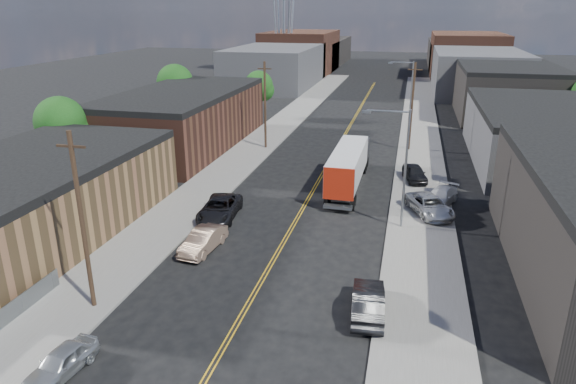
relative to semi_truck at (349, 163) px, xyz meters
The scene contains 30 objects.
ground 26.24m from the semi_truck, 96.47° to the left, with size 260.00×260.00×0.00m, color black.
centerline 11.57m from the semi_truck, 105.01° to the left, with size 0.32×120.00×0.01m, color gold.
sidewalk_left 16.73m from the semi_truck, 138.56° to the left, with size 5.00×140.00×0.15m, color slate.
sidewalk_right 12.96m from the semi_truck, 59.18° to the left, with size 5.00×140.00×0.15m, color slate.
warehouse_tan 26.37m from the semi_truck, 142.60° to the right, with size 12.00×22.00×5.60m.
warehouse_brown 23.23m from the semi_truck, 154.51° to the left, with size 12.00×26.00×6.60m.
industrial_right_b 22.53m from the semi_truck, 32.17° to the left, with size 14.00×24.00×6.10m.
industrial_right_c 42.53m from the semi_truck, 63.36° to the left, with size 14.00×22.00×7.60m.
skyline_left_a 65.19m from the semi_truck, 110.62° to the left, with size 16.00×30.00×8.00m, color #3D3D40.
skyline_right_a 63.35m from the semi_truck, 74.38° to the left, with size 16.00×30.00×8.00m, color #3D3D40.
skyline_left_b 89.04m from the semi_truck, 104.94° to the left, with size 16.00×26.00×10.00m, color #4B291E.
skyline_right_b 87.71m from the semi_truck, 78.78° to the left, with size 16.00×26.00×10.00m, color #4B291E.
skyline_left_c 108.45m from the semi_truck, 102.22° to the left, with size 16.00×40.00×7.00m, color black.
skyline_right_c 107.36m from the semi_truck, 80.86° to the left, with size 16.00×40.00×7.00m, color black.
streetlight_near 10.63m from the semi_truck, 62.70° to the right, with size 3.39×0.25×9.00m.
streetlight_far 26.59m from the semi_truck, 79.85° to the left, with size 3.39×0.25×9.00m.
utility_pole_left_near 26.64m from the semi_truck, 114.90° to the right, with size 1.60×0.26×10.00m.
utility_pole_left_far 15.93m from the semi_truck, 135.41° to the left, with size 1.60×0.26×10.00m.
utility_pole_right 15.24m from the semi_truck, 69.41° to the left, with size 1.60×0.26×10.00m.
tree_left_near 27.35m from the semi_truck, behind, with size 4.85×4.76×7.91m.
tree_left_mid 34.27m from the semi_truck, 142.03° to the left, with size 5.10×5.04×8.37m.
tree_left_far 32.77m from the semi_truck, 121.11° to the left, with size 4.35×4.20×6.97m.
semi_truck is the anchor object (origin of this frame).
car_left_a 30.74m from the semi_truck, 107.72° to the right, with size 1.50×3.74×1.27m, color #B5B9BA.
car_left_b 17.93m from the semi_truck, 116.39° to the right, with size 1.59×4.55×1.50m, color #8C6F5B.
car_left_c 13.66m from the semi_truck, 130.92° to the right, with size 2.66×5.77×1.60m, color black.
car_right_oncoming 21.56m from the semi_truck, 80.22° to the right, with size 1.68×4.83×1.59m, color black.
car_right_lot_a 9.43m from the semi_truck, 40.04° to the right, with size 2.44×5.30×1.47m, color #B7B9BC.
car_right_lot_b 8.95m from the semi_truck, 24.47° to the right, with size 1.93×4.76×1.38m, color silver.
car_right_lot_c 6.55m from the semi_truck, 21.85° to the left, with size 1.74×4.33×1.48m, color black.
Camera 1 is at (7.94, -11.43, 15.66)m, focal length 32.00 mm.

